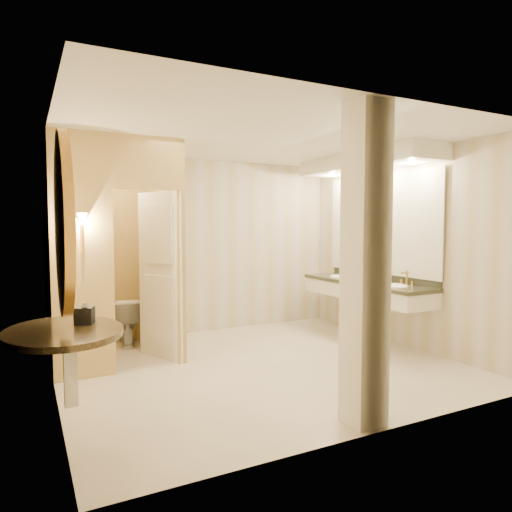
# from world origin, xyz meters

# --- Properties ---
(floor) EXTENTS (4.50, 4.50, 0.00)m
(floor) POSITION_xyz_m (0.00, 0.00, 0.00)
(floor) COLOR silver
(floor) RESTS_ON ground
(ceiling) EXTENTS (4.50, 4.50, 0.00)m
(ceiling) POSITION_xyz_m (0.00, 0.00, 2.70)
(ceiling) COLOR silver
(ceiling) RESTS_ON wall_back
(wall_back) EXTENTS (4.50, 0.02, 2.70)m
(wall_back) POSITION_xyz_m (0.00, 2.00, 1.35)
(wall_back) COLOR beige
(wall_back) RESTS_ON floor
(wall_front) EXTENTS (4.50, 0.02, 2.70)m
(wall_front) POSITION_xyz_m (0.00, -2.00, 1.35)
(wall_front) COLOR beige
(wall_front) RESTS_ON floor
(wall_left) EXTENTS (0.02, 4.00, 2.70)m
(wall_left) POSITION_xyz_m (-2.25, 0.00, 1.35)
(wall_left) COLOR beige
(wall_left) RESTS_ON floor
(wall_right) EXTENTS (0.02, 4.00, 2.70)m
(wall_right) POSITION_xyz_m (2.25, 0.00, 1.35)
(wall_right) COLOR beige
(wall_right) RESTS_ON floor
(toilet_closet) EXTENTS (1.50, 1.55, 2.70)m
(toilet_closet) POSITION_xyz_m (-1.12, 0.97, 1.39)
(toilet_closet) COLOR #F2D27E
(toilet_closet) RESTS_ON floor
(wall_sconce) EXTENTS (0.14, 0.14, 0.42)m
(wall_sconce) POSITION_xyz_m (-1.93, 0.43, 1.73)
(wall_sconce) COLOR gold
(wall_sconce) RESTS_ON toilet_closet
(vanity) EXTENTS (0.75, 2.43, 2.09)m
(vanity) POSITION_xyz_m (1.98, 0.40, 1.63)
(vanity) COLOR white
(vanity) RESTS_ON floor
(console_shelf) EXTENTS (1.12, 1.12, 2.01)m
(console_shelf) POSITION_xyz_m (-2.21, -0.92, 1.35)
(console_shelf) COLOR black
(console_shelf) RESTS_ON floor
(pillar) EXTENTS (0.30, 0.30, 2.70)m
(pillar) POSITION_xyz_m (0.05, -1.80, 1.35)
(pillar) COLOR white
(pillar) RESTS_ON floor
(tissue_box) EXTENTS (0.18, 0.18, 0.14)m
(tissue_box) POSITION_xyz_m (-2.06, -0.81, 0.95)
(tissue_box) COLOR black
(tissue_box) RESTS_ON console_shelf
(toilet) EXTENTS (0.47, 0.70, 0.66)m
(toilet) POSITION_xyz_m (-1.23, 1.73, 0.33)
(toilet) COLOR white
(toilet) RESTS_ON floor
(soap_bottle_a) EXTENTS (0.06, 0.06, 0.12)m
(soap_bottle_a) POSITION_xyz_m (1.90, 0.85, 0.94)
(soap_bottle_a) COLOR beige
(soap_bottle_a) RESTS_ON vanity
(soap_bottle_b) EXTENTS (0.13, 0.13, 0.12)m
(soap_bottle_b) POSITION_xyz_m (1.96, 0.16, 0.94)
(soap_bottle_b) COLOR silver
(soap_bottle_b) RESTS_ON vanity
(soap_bottle_c) EXTENTS (0.09, 0.09, 0.18)m
(soap_bottle_c) POSITION_xyz_m (1.95, 0.11, 0.97)
(soap_bottle_c) COLOR #C6B28C
(soap_bottle_c) RESTS_ON vanity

